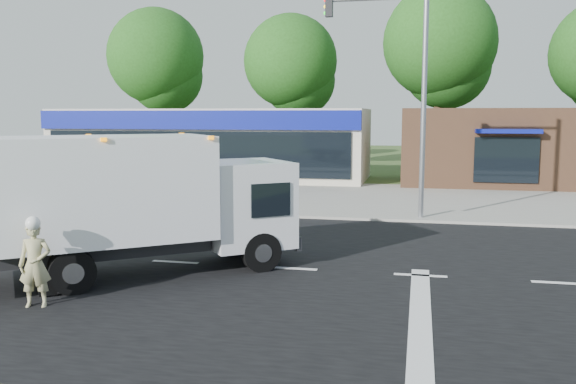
{
  "coord_description": "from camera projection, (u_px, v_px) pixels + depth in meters",
  "views": [
    {
      "loc": [
        2.91,
        -13.96,
        3.68
      ],
      "look_at": [
        -0.38,
        1.25,
        1.7
      ],
      "focal_mm": 38.0,
      "sensor_mm": 36.0,
      "label": 1
    }
  ],
  "objects": [
    {
      "name": "ground",
      "position": [
        293.0,
        269.0,
        14.61
      ],
      "size": [
        120.0,
        120.0,
        0.0
      ],
      "primitive_type": "plane",
      "color": "#385123",
      "rests_on": "ground"
    },
    {
      "name": "road_asphalt",
      "position": [
        293.0,
        269.0,
        14.61
      ],
      "size": [
        60.0,
        14.0,
        0.02
      ],
      "primitive_type": "cube",
      "color": "black",
      "rests_on": "ground"
    },
    {
      "name": "sidewalk",
      "position": [
        338.0,
        213.0,
        22.55
      ],
      "size": [
        60.0,
        2.4,
        0.12
      ],
      "primitive_type": "cube",
      "color": "gray",
      "rests_on": "ground"
    },
    {
      "name": "parking_apron",
      "position": [
        354.0,
        194.0,
        28.18
      ],
      "size": [
        60.0,
        9.0,
        0.02
      ],
      "primitive_type": "cube",
      "color": "gray",
      "rests_on": "ground"
    },
    {
      "name": "lane_markings",
      "position": [
        341.0,
        287.0,
        13.01
      ],
      "size": [
        55.2,
        7.0,
        0.01
      ],
      "color": "silver",
      "rests_on": "road_asphalt"
    },
    {
      "name": "ems_box_truck",
      "position": [
        134.0,
        195.0,
        13.83
      ],
      "size": [
        7.14,
        6.18,
        3.22
      ],
      "rotation": [
        0.0,
        0.0,
        0.65
      ],
      "color": "black",
      "rests_on": "ground"
    },
    {
      "name": "emergency_worker",
      "position": [
        35.0,
        263.0,
        11.63
      ],
      "size": [
        0.7,
        0.57,
        1.77
      ],
      "rotation": [
        0.0,
        0.0,
        0.32
      ],
      "color": "tan",
      "rests_on": "ground"
    },
    {
      "name": "retail_strip_mall",
      "position": [
        212.0,
        143.0,
        35.56
      ],
      "size": [
        18.0,
        6.2,
        4.0
      ],
      "color": "beige",
      "rests_on": "ground"
    },
    {
      "name": "brown_storefront",
      "position": [
        499.0,
        147.0,
        32.25
      ],
      "size": [
        10.0,
        6.7,
        4.0
      ],
      "color": "#382316",
      "rests_on": "ground"
    },
    {
      "name": "traffic_signal_pole",
      "position": [
        405.0,
        78.0,
        20.86
      ],
      "size": [
        3.51,
        0.25,
        8.0
      ],
      "color": "gray",
      "rests_on": "ground"
    },
    {
      "name": "background_trees",
      "position": [
        366.0,
        59.0,
        41.16
      ],
      "size": [
        36.77,
        7.39,
        12.1
      ],
      "color": "#332114",
      "rests_on": "ground"
    }
  ]
}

